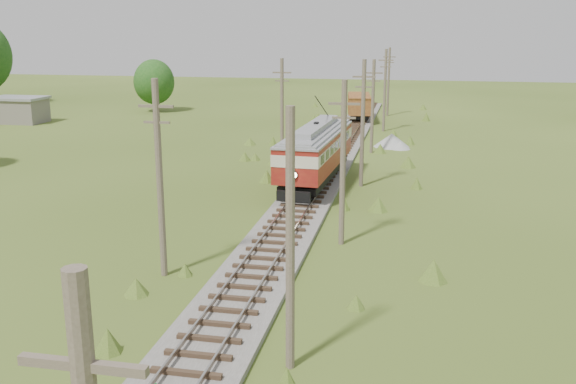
# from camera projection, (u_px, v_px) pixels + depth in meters

# --- Properties ---
(railbed_main) EXTENTS (3.60, 96.00, 0.57)m
(railbed_main) POSITION_uv_depth(u_px,v_px,m) (323.00, 173.00, 49.69)
(railbed_main) COLOR #605B54
(railbed_main) RESTS_ON ground
(streetcar) EXTENTS (3.77, 13.27, 6.02)m
(streetcar) POSITION_uv_depth(u_px,v_px,m) (316.00, 149.00, 45.52)
(streetcar) COLOR black
(streetcar) RESTS_ON ground
(gondola) EXTENTS (3.52, 8.25, 2.66)m
(gondola) POSITION_uv_depth(u_px,v_px,m) (359.00, 105.00, 77.96)
(gondola) COLOR black
(gondola) RESTS_ON ground
(gravel_pile) EXTENTS (3.53, 3.74, 1.28)m
(gravel_pile) POSITION_uv_depth(u_px,v_px,m) (393.00, 141.00, 61.27)
(gravel_pile) COLOR gray
(gravel_pile) RESTS_ON ground
(utility_pole_r_1) EXTENTS (0.30, 0.30, 8.80)m
(utility_pole_r_1) POSITION_uv_depth(u_px,v_px,m) (290.00, 243.00, 20.51)
(utility_pole_r_1) COLOR brown
(utility_pole_r_1) RESTS_ON ground
(utility_pole_r_2) EXTENTS (1.60, 0.30, 8.60)m
(utility_pole_r_2) POSITION_uv_depth(u_px,v_px,m) (343.00, 162.00, 32.81)
(utility_pole_r_2) COLOR brown
(utility_pole_r_2) RESTS_ON ground
(utility_pole_r_3) EXTENTS (1.60, 0.30, 9.00)m
(utility_pole_r_3) POSITION_uv_depth(u_px,v_px,m) (363.00, 122.00, 45.13)
(utility_pole_r_3) COLOR brown
(utility_pole_r_3) RESTS_ON ground
(utility_pole_r_4) EXTENTS (1.60, 0.30, 8.40)m
(utility_pole_r_4) POSITION_uv_depth(u_px,v_px,m) (373.00, 105.00, 57.59)
(utility_pole_r_4) COLOR brown
(utility_pole_r_4) RESTS_ON ground
(utility_pole_r_5) EXTENTS (1.60, 0.30, 8.90)m
(utility_pole_r_5) POSITION_uv_depth(u_px,v_px,m) (385.00, 89.00, 69.80)
(utility_pole_r_5) COLOR brown
(utility_pole_r_5) RESTS_ON ground
(utility_pole_r_6) EXTENTS (1.60, 0.30, 8.70)m
(utility_pole_r_6) POSITION_uv_depth(u_px,v_px,m) (389.00, 81.00, 82.21)
(utility_pole_r_6) COLOR brown
(utility_pole_r_6) RESTS_ON ground
(utility_pole_l_a) EXTENTS (1.60, 0.30, 9.00)m
(utility_pole_l_a) POSITION_uv_depth(u_px,v_px,m) (160.00, 178.00, 28.48)
(utility_pole_l_a) COLOR brown
(utility_pole_l_a) RESTS_ON ground
(utility_pole_l_b) EXTENTS (1.60, 0.30, 8.60)m
(utility_pole_l_b) POSITION_uv_depth(u_px,v_px,m) (282.00, 108.00, 55.19)
(utility_pole_l_b) COLOR brown
(utility_pole_l_b) RESTS_ON ground
(tree_mid_a) EXTENTS (5.46, 5.46, 7.03)m
(tree_mid_a) POSITION_uv_depth(u_px,v_px,m) (154.00, 82.00, 86.35)
(tree_mid_a) COLOR #38281C
(tree_mid_a) RESTS_ON ground
(shed) EXTENTS (6.40, 4.40, 3.10)m
(shed) POSITION_uv_depth(u_px,v_px,m) (18.00, 110.00, 76.89)
(shed) COLOR slate
(shed) RESTS_ON ground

